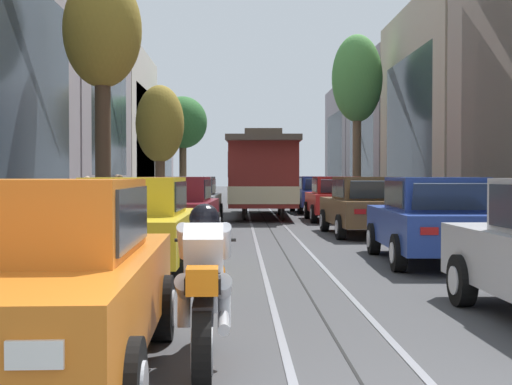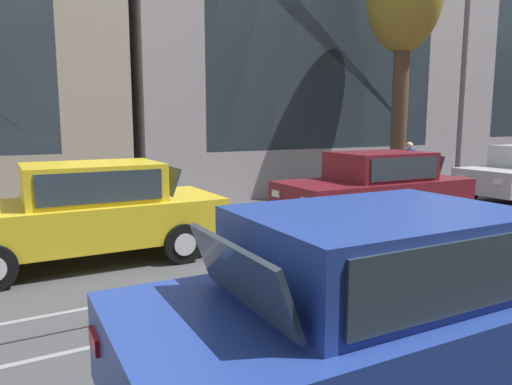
% 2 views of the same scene
% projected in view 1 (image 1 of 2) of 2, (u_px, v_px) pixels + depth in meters
% --- Properties ---
extents(ground_plane, '(160.00, 160.00, 0.00)m').
position_uv_depth(ground_plane, '(263.00, 217.00, 28.05)').
color(ground_plane, '#424244').
extents(trolley_track_rails, '(1.14, 69.09, 0.01)m').
position_uv_depth(trolley_track_rails, '(260.00, 211.00, 32.16)').
color(trolley_track_rails, gray).
rests_on(trolley_track_rails, ground).
extents(building_facade_left, '(5.60, 60.79, 10.92)m').
position_uv_depth(building_facade_left, '(45.00, 103.00, 30.55)').
color(building_facade_left, gray).
rests_on(building_facade_left, ground).
extents(building_facade_right, '(5.90, 60.79, 9.83)m').
position_uv_depth(building_facade_right, '(462.00, 113.00, 32.32)').
color(building_facade_right, gray).
rests_on(building_facade_right, ground).
extents(parked_car_orange_near_left, '(2.07, 4.39, 1.58)m').
position_uv_depth(parked_car_orange_near_left, '(36.00, 279.00, 5.58)').
color(parked_car_orange_near_left, orange).
rests_on(parked_car_orange_near_left, ground).
extents(parked_car_yellow_second_left, '(2.04, 4.38, 1.58)m').
position_uv_depth(parked_car_yellow_second_left, '(135.00, 225.00, 11.72)').
color(parked_car_yellow_second_left, gold).
rests_on(parked_car_yellow_second_left, ground).
extents(parked_car_maroon_mid_left, '(2.11, 4.41, 1.58)m').
position_uv_depth(parked_car_maroon_mid_left, '(177.00, 208.00, 17.77)').
color(parked_car_maroon_mid_left, maroon).
rests_on(parked_car_maroon_mid_left, ground).
extents(parked_car_silver_fourth_left, '(2.10, 4.40, 1.58)m').
position_uv_depth(parked_car_silver_fourth_left, '(191.00, 200.00, 23.73)').
color(parked_car_silver_fourth_left, '#B7B7BC').
rests_on(parked_car_silver_fourth_left, ground).
extents(parked_car_blue_second_right, '(2.11, 4.41, 1.58)m').
position_uv_depth(parked_car_blue_second_right, '(433.00, 219.00, 13.15)').
color(parked_car_blue_second_right, '#233D93').
rests_on(parked_car_blue_second_right, ground).
extents(parked_car_brown_mid_right, '(2.09, 4.40, 1.58)m').
position_uv_depth(parked_car_brown_mid_right, '(365.00, 206.00, 19.18)').
color(parked_car_brown_mid_right, brown).
rests_on(parked_car_brown_mid_right, ground).
extents(parked_car_red_fourth_right, '(2.04, 4.38, 1.58)m').
position_uv_depth(parked_car_red_fourth_right, '(335.00, 198.00, 25.39)').
color(parked_car_red_fourth_right, red).
rests_on(parked_car_red_fourth_right, ground).
extents(parked_car_blue_fifth_right, '(2.12, 4.41, 1.58)m').
position_uv_depth(parked_car_blue_fifth_right, '(316.00, 194.00, 30.93)').
color(parked_car_blue_fifth_right, '#233D93').
rests_on(parked_car_blue_fifth_right, ground).
extents(parked_car_red_sixth_right, '(2.06, 4.39, 1.58)m').
position_uv_depth(parked_car_red_sixth_right, '(308.00, 191.00, 37.44)').
color(parked_car_red_sixth_right, red).
rests_on(parked_car_red_sixth_right, ground).
extents(street_tree_kerb_left_second, '(2.30, 1.95, 7.56)m').
position_uv_depth(street_tree_kerb_left_second, '(102.00, 37.00, 20.79)').
color(street_tree_kerb_left_second, '#4C3826').
rests_on(street_tree_kerb_left_second, ground).
extents(street_tree_kerb_left_mid, '(2.33, 2.12, 5.98)m').
position_uv_depth(street_tree_kerb_left_mid, '(160.00, 126.00, 34.27)').
color(street_tree_kerb_left_mid, brown).
rests_on(street_tree_kerb_left_mid, ground).
extents(street_tree_kerb_left_fourth, '(3.26, 3.32, 6.92)m').
position_uv_depth(street_tree_kerb_left_fourth, '(183.00, 124.00, 47.61)').
color(street_tree_kerb_left_fourth, brown).
rests_on(street_tree_kerb_left_fourth, ground).
extents(street_tree_kerb_right_second, '(2.48, 2.01, 8.52)m').
position_uv_depth(street_tree_kerb_right_second, '(357.00, 81.00, 34.77)').
color(street_tree_kerb_right_second, brown).
rests_on(street_tree_kerb_right_second, ground).
extents(cable_car_trolley, '(2.81, 9.17, 3.28)m').
position_uv_depth(cable_car_trolley, '(263.00, 174.00, 27.75)').
color(cable_car_trolley, maroon).
rests_on(cable_car_trolley, ground).
extents(motorcycle_with_rider, '(0.56, 1.99, 1.37)m').
position_uv_depth(motorcycle_with_rider, '(204.00, 290.00, 5.97)').
color(motorcycle_with_rider, black).
rests_on(motorcycle_with_rider, ground).
extents(pedestrian_on_left_pavement, '(0.55, 0.37, 1.67)m').
position_uv_depth(pedestrian_on_left_pavement, '(117.00, 191.00, 30.59)').
color(pedestrian_on_left_pavement, '#282D38').
rests_on(pedestrian_on_left_pavement, ground).
extents(pedestrian_on_right_pavement, '(0.55, 0.29, 1.60)m').
position_uv_depth(pedestrian_on_right_pavement, '(87.00, 198.00, 22.17)').
color(pedestrian_on_right_pavement, '#4C4233').
rests_on(pedestrian_on_right_pavement, ground).
extents(pedestrian_crossing_far, '(0.55, 0.31, 1.65)m').
position_uv_depth(pedestrian_crossing_far, '(120.00, 192.00, 28.97)').
color(pedestrian_crossing_far, '#282D38').
rests_on(pedestrian_crossing_far, ground).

